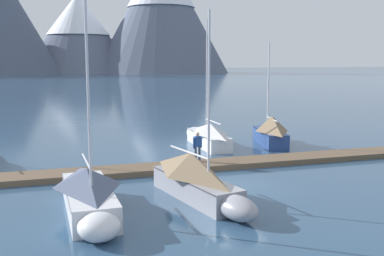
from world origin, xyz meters
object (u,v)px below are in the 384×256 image
sailboat_mid_dock_starboard (207,135)px  sailboat_far_berth (269,131)px  person_on_dock (197,145)px  sailboat_mid_dock_port (198,179)px  sailboat_second_berth (89,194)px

sailboat_mid_dock_starboard → sailboat_far_berth: sailboat_mid_dock_starboard is taller
person_on_dock → sailboat_mid_dock_starboard: bearing=62.8°
sailboat_mid_dock_port → person_on_dock: 6.37m
sailboat_second_berth → sailboat_mid_dock_port: sailboat_second_berth is taller
sailboat_far_berth → person_on_dock: bearing=-147.6°
sailboat_second_berth → person_on_dock: size_ratio=5.31×
sailboat_second_berth → sailboat_far_berth: bearing=37.2°
sailboat_mid_dock_port → person_on_dock: (2.26, 5.95, 0.33)m
person_on_dock → sailboat_far_berth: bearing=32.4°
sailboat_mid_dock_port → sailboat_far_berth: 14.36m
sailboat_mid_dock_starboard → sailboat_far_berth: (4.43, -1.08, 0.20)m
sailboat_second_berth → sailboat_far_berth: size_ratio=1.23×
sailboat_second_berth → sailboat_mid_dock_starboard: sailboat_second_berth is taller
sailboat_second_berth → sailboat_far_berth: sailboat_second_berth is taller
sailboat_far_berth → sailboat_mid_dock_starboard: bearing=166.3°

